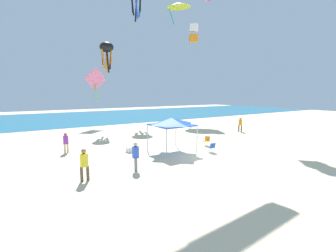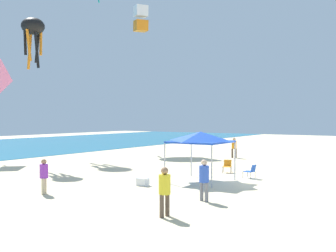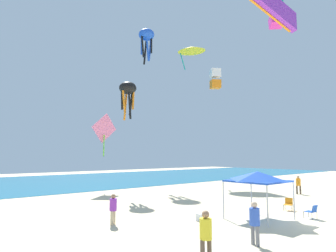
% 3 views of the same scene
% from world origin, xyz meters
% --- Properties ---
extents(ground, '(120.00, 120.00, 0.10)m').
position_xyz_m(ground, '(0.00, 0.00, -0.05)').
color(ground, beige).
extents(ocean_strip, '(120.00, 29.00, 0.02)m').
position_xyz_m(ocean_strip, '(0.00, 35.98, 0.01)').
color(ocean_strip, teal).
rests_on(ocean_strip, ground).
extents(canopy_tent, '(3.01, 2.98, 2.80)m').
position_xyz_m(canopy_tent, '(-1.31, 2.89, 2.48)').
color(canopy_tent, '#B7B7BC').
rests_on(canopy_tent, ground).
extents(folding_chair_right_of_tent, '(0.61, 0.69, 0.82)m').
position_xyz_m(folding_chair_right_of_tent, '(1.23, 0.91, 0.47)').
color(folding_chair_right_of_tent, black).
rests_on(folding_chair_right_of_tent, ground).
extents(folding_chair_near_cooler, '(0.75, 0.68, 0.82)m').
position_xyz_m(folding_chair_near_cooler, '(2.75, 3.14, 0.47)').
color(folding_chair_near_cooler, black).
rests_on(folding_chair_near_cooler, ground).
extents(cooler_box, '(0.44, 0.64, 0.40)m').
position_xyz_m(cooler_box, '(-4.25, 4.73, 0.20)').
color(cooler_box, white).
rests_on(cooler_box, ground).
extents(person_far_stroller, '(0.48, 0.43, 1.81)m').
position_xyz_m(person_far_stroller, '(-8.96, 0.14, 1.06)').
color(person_far_stroller, brown).
rests_on(person_far_stroller, ground).
extents(person_near_umbrella, '(0.39, 0.39, 1.65)m').
position_xyz_m(person_near_umbrella, '(-8.61, 7.23, 0.97)').
color(person_near_umbrella, '#C6B28C').
rests_on(person_near_umbrella, ground).
extents(person_by_tent, '(0.43, 0.46, 1.80)m').
position_xyz_m(person_by_tent, '(-5.84, 0.21, 1.05)').
color(person_by_tent, slate).
rests_on(person_by_tent, ground).
extents(person_kite_handler, '(0.43, 0.43, 1.79)m').
position_xyz_m(person_kite_handler, '(11.53, 6.60, 1.05)').
color(person_kite_handler, brown).
rests_on(person_kite_handler, ground).
extents(kite_octopus_black, '(1.75, 1.75, 3.88)m').
position_xyz_m(kite_octopus_black, '(-1.41, 17.41, 10.35)').
color(kite_octopus_black, black).
extents(kite_box_white, '(1.87, 1.89, 2.88)m').
position_xyz_m(kite_box_white, '(13.96, 18.93, 14.57)').
color(kite_box_white, white).
extents(kite_delta_yellow, '(5.26, 5.22, 3.56)m').
position_xyz_m(kite_delta_yellow, '(14.89, 24.57, 20.80)').
color(kite_delta_yellow, yellow).
extents(kite_diamond_pink, '(3.30, 0.71, 4.74)m').
position_xyz_m(kite_diamond_pink, '(-1.72, 21.63, 6.58)').
color(kite_diamond_pink, pink).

